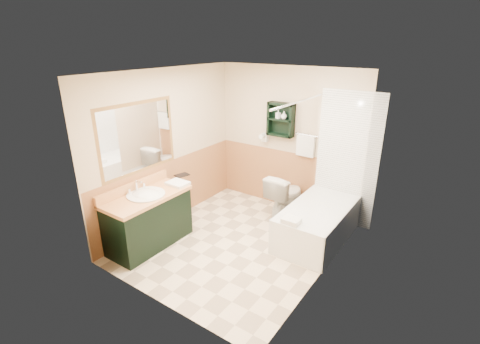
# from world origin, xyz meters

# --- Properties ---
(floor) EXTENTS (3.00, 3.00, 0.00)m
(floor) POSITION_xyz_m (0.00, 0.00, 0.00)
(floor) COLOR beige
(floor) RESTS_ON ground
(back_wall) EXTENTS (2.60, 0.04, 2.40)m
(back_wall) POSITION_xyz_m (0.00, 1.52, 1.20)
(back_wall) COLOR beige
(back_wall) RESTS_ON ground
(left_wall) EXTENTS (0.04, 3.00, 2.40)m
(left_wall) POSITION_xyz_m (-1.32, 0.00, 1.20)
(left_wall) COLOR beige
(left_wall) RESTS_ON ground
(right_wall) EXTENTS (0.04, 3.00, 2.40)m
(right_wall) POSITION_xyz_m (1.32, 0.00, 1.20)
(right_wall) COLOR beige
(right_wall) RESTS_ON ground
(ceiling) EXTENTS (2.60, 3.00, 0.04)m
(ceiling) POSITION_xyz_m (0.00, 0.00, 2.42)
(ceiling) COLOR white
(ceiling) RESTS_ON back_wall
(wainscot_left) EXTENTS (2.98, 2.98, 1.00)m
(wainscot_left) POSITION_xyz_m (-1.29, 0.00, 0.50)
(wainscot_left) COLOR #AF7547
(wainscot_left) RESTS_ON left_wall
(wainscot_back) EXTENTS (2.58, 2.58, 1.00)m
(wainscot_back) POSITION_xyz_m (0.00, 1.49, 0.50)
(wainscot_back) COLOR #AF7547
(wainscot_back) RESTS_ON back_wall
(mirror_frame) EXTENTS (1.30, 1.30, 1.00)m
(mirror_frame) POSITION_xyz_m (-1.27, -0.55, 1.50)
(mirror_frame) COLOR olive
(mirror_frame) RESTS_ON left_wall
(mirror_glass) EXTENTS (1.20, 1.20, 0.90)m
(mirror_glass) POSITION_xyz_m (-1.27, -0.55, 1.50)
(mirror_glass) COLOR white
(mirror_glass) RESTS_ON left_wall
(tile_right) EXTENTS (1.50, 1.50, 2.10)m
(tile_right) POSITION_xyz_m (1.28, 0.75, 1.05)
(tile_right) COLOR white
(tile_right) RESTS_ON right_wall
(tile_back) EXTENTS (0.95, 0.95, 2.10)m
(tile_back) POSITION_xyz_m (1.03, 1.48, 1.05)
(tile_back) COLOR white
(tile_back) RESTS_ON back_wall
(tile_accent) EXTENTS (1.50, 1.50, 0.10)m
(tile_accent) POSITION_xyz_m (1.27, 0.75, 1.90)
(tile_accent) COLOR #14492A
(tile_accent) RESTS_ON right_wall
(wall_shelf) EXTENTS (0.45, 0.15, 0.55)m
(wall_shelf) POSITION_xyz_m (-0.10, 1.41, 1.55)
(wall_shelf) COLOR black
(wall_shelf) RESTS_ON back_wall
(hair_dryer) EXTENTS (0.10, 0.24, 0.18)m
(hair_dryer) POSITION_xyz_m (-0.40, 1.43, 1.20)
(hair_dryer) COLOR silver
(hair_dryer) RESTS_ON back_wall
(towel_bar) EXTENTS (0.40, 0.06, 0.40)m
(towel_bar) POSITION_xyz_m (0.35, 1.45, 1.35)
(towel_bar) COLOR silver
(towel_bar) RESTS_ON back_wall
(curtain_rod) EXTENTS (0.03, 1.60, 0.03)m
(curtain_rod) POSITION_xyz_m (0.53, 0.75, 2.00)
(curtain_rod) COLOR silver
(curtain_rod) RESTS_ON back_wall
(shower_curtain) EXTENTS (1.05, 1.05, 1.70)m
(shower_curtain) POSITION_xyz_m (0.53, 0.92, 1.15)
(shower_curtain) COLOR #C8B597
(shower_curtain) RESTS_ON curtain_rod
(vanity) EXTENTS (0.59, 1.22, 0.78)m
(vanity) POSITION_xyz_m (-0.99, -0.74, 0.39)
(vanity) COLOR black
(vanity) RESTS_ON ground
(bathtub) EXTENTS (0.79, 1.50, 0.52)m
(bathtub) POSITION_xyz_m (0.93, 0.76, 0.26)
(bathtub) COLOR white
(bathtub) RESTS_ON ground
(toilet) EXTENTS (0.48, 0.78, 0.73)m
(toilet) POSITION_xyz_m (0.19, 1.13, 0.37)
(toilet) COLOR white
(toilet) RESTS_ON ground
(counter_towel) EXTENTS (0.31, 0.24, 0.04)m
(counter_towel) POSITION_xyz_m (-0.89, -0.22, 0.80)
(counter_towel) COLOR silver
(counter_towel) RESTS_ON vanity
(vanity_book) EXTENTS (0.16, 0.06, 0.21)m
(vanity_book) POSITION_xyz_m (-1.16, 0.09, 0.88)
(vanity_book) COLOR black
(vanity_book) RESTS_ON vanity
(tub_towel) EXTENTS (0.22, 0.19, 0.07)m
(tub_towel) POSITION_xyz_m (0.80, 0.11, 0.56)
(tub_towel) COLOR silver
(tub_towel) RESTS_ON bathtub
(soap_bottle_a) EXTENTS (0.10, 0.15, 0.06)m
(soap_bottle_a) POSITION_xyz_m (-0.15, 1.40, 1.60)
(soap_bottle_a) COLOR white
(soap_bottle_a) RESTS_ON wall_shelf
(soap_bottle_b) EXTENTS (0.13, 0.15, 0.10)m
(soap_bottle_b) POSITION_xyz_m (-0.04, 1.40, 1.61)
(soap_bottle_b) COLOR white
(soap_bottle_b) RESTS_ON wall_shelf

